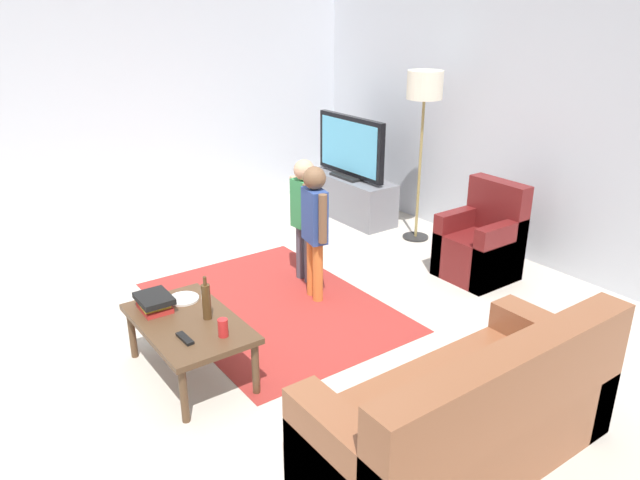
{
  "coord_description": "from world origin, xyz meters",
  "views": [
    {
      "loc": [
        3.61,
        -1.99,
        2.41
      ],
      "look_at": [
        0.0,
        0.6,
        0.65
      ],
      "focal_mm": 33.81,
      "sensor_mm": 36.0,
      "label": 1
    }
  ],
  "objects_px": {
    "floor_lamp": "(424,95)",
    "book_stack": "(154,302)",
    "coffee_table": "(189,327)",
    "tv_remote": "(185,338)",
    "soda_can": "(223,328)",
    "armchair": "(482,246)",
    "plate": "(184,299)",
    "couch": "(472,421)",
    "child_center": "(315,221)",
    "bottle": "(206,301)",
    "child_near_tv": "(304,210)",
    "tv": "(350,148)",
    "tv_stand": "(351,198)"
  },
  "relations": [
    {
      "from": "tv_stand",
      "to": "child_center",
      "type": "height_order",
      "value": "child_center"
    },
    {
      "from": "couch",
      "to": "child_center",
      "type": "relative_size",
      "value": 1.53
    },
    {
      "from": "floor_lamp",
      "to": "child_near_tv",
      "type": "xyz_separation_m",
      "value": [
        0.17,
        -1.59,
        -0.86
      ]
    },
    {
      "from": "armchair",
      "to": "plate",
      "type": "distance_m",
      "value": 2.82
    },
    {
      "from": "book_stack",
      "to": "tv",
      "type": "bearing_deg",
      "value": 118.59
    },
    {
      "from": "child_center",
      "to": "plate",
      "type": "xyz_separation_m",
      "value": [
        0.16,
        -1.27,
        -0.28
      ]
    },
    {
      "from": "armchair",
      "to": "book_stack",
      "type": "distance_m",
      "value": 3.05
    },
    {
      "from": "child_near_tv",
      "to": "book_stack",
      "type": "height_order",
      "value": "child_near_tv"
    },
    {
      "from": "tv",
      "to": "armchair",
      "type": "xyz_separation_m",
      "value": [
        2.01,
        -0.02,
        -0.55
      ]
    },
    {
      "from": "soda_can",
      "to": "plate",
      "type": "bearing_deg",
      "value": 180.0
    },
    {
      "from": "tv_stand",
      "to": "tv_remote",
      "type": "height_order",
      "value": "tv_stand"
    },
    {
      "from": "soda_can",
      "to": "armchair",
      "type": "bearing_deg",
      "value": 94.89
    },
    {
      "from": "tv_stand",
      "to": "child_near_tv",
      "type": "xyz_separation_m",
      "value": [
        1.13,
        -1.43,
        0.44
      ]
    },
    {
      "from": "armchair",
      "to": "coffee_table",
      "type": "xyz_separation_m",
      "value": [
        -0.08,
        -2.9,
        0.07
      ]
    },
    {
      "from": "armchair",
      "to": "child_near_tv",
      "type": "height_order",
      "value": "child_near_tv"
    },
    {
      "from": "armchair",
      "to": "tv_remote",
      "type": "distance_m",
      "value": 3.02
    },
    {
      "from": "armchair",
      "to": "tv",
      "type": "bearing_deg",
      "value": 179.47
    },
    {
      "from": "tv_remote",
      "to": "soda_can",
      "type": "relative_size",
      "value": 1.42
    },
    {
      "from": "soda_can",
      "to": "plate",
      "type": "distance_m",
      "value": 0.62
    },
    {
      "from": "book_stack",
      "to": "tv_remote",
      "type": "relative_size",
      "value": 1.66
    },
    {
      "from": "plate",
      "to": "armchair",
      "type": "bearing_deg",
      "value": 82.25
    },
    {
      "from": "floor_lamp",
      "to": "bottle",
      "type": "distance_m",
      "value": 3.29
    },
    {
      "from": "tv_stand",
      "to": "armchair",
      "type": "height_order",
      "value": "armchair"
    },
    {
      "from": "coffee_table",
      "to": "plate",
      "type": "distance_m",
      "value": 0.32
    },
    {
      "from": "floor_lamp",
      "to": "tv_remote",
      "type": "xyz_separation_m",
      "value": [
        1.2,
        -3.21,
        -1.11
      ]
    },
    {
      "from": "tv",
      "to": "plate",
      "type": "height_order",
      "value": "tv"
    },
    {
      "from": "floor_lamp",
      "to": "tv_stand",
      "type": "bearing_deg",
      "value": -170.96
    },
    {
      "from": "tv_remote",
      "to": "plate",
      "type": "distance_m",
      "value": 0.56
    },
    {
      "from": "child_center",
      "to": "tv_remote",
      "type": "xyz_separation_m",
      "value": [
        0.68,
        -1.49,
        -0.28
      ]
    },
    {
      "from": "armchair",
      "to": "soda_can",
      "type": "bearing_deg",
      "value": -85.11
    },
    {
      "from": "tv_stand",
      "to": "plate",
      "type": "height_order",
      "value": "tv_stand"
    },
    {
      "from": "tv_stand",
      "to": "bottle",
      "type": "distance_m",
      "value": 3.46
    },
    {
      "from": "floor_lamp",
      "to": "tv_remote",
      "type": "relative_size",
      "value": 10.47
    },
    {
      "from": "coffee_table",
      "to": "tv_remote",
      "type": "distance_m",
      "value": 0.26
    },
    {
      "from": "couch",
      "to": "child_near_tv",
      "type": "xyz_separation_m",
      "value": [
        -2.52,
        0.63,
        0.4
      ]
    },
    {
      "from": "book_stack",
      "to": "plate",
      "type": "height_order",
      "value": "book_stack"
    },
    {
      "from": "tv_stand",
      "to": "coffee_table",
      "type": "relative_size",
      "value": 1.2
    },
    {
      "from": "floor_lamp",
      "to": "book_stack",
      "type": "bearing_deg",
      "value": -77.69
    },
    {
      "from": "coffee_table",
      "to": "soda_can",
      "type": "relative_size",
      "value": 8.33
    },
    {
      "from": "couch",
      "to": "coffee_table",
      "type": "distance_m",
      "value": 1.93
    },
    {
      "from": "couch",
      "to": "child_center",
      "type": "height_order",
      "value": "child_center"
    },
    {
      "from": "floor_lamp",
      "to": "plate",
      "type": "distance_m",
      "value": 3.26
    },
    {
      "from": "tv",
      "to": "coffee_table",
      "type": "bearing_deg",
      "value": -56.44
    },
    {
      "from": "tv",
      "to": "book_stack",
      "type": "bearing_deg",
      "value": -61.41
    },
    {
      "from": "armchair",
      "to": "bottle",
      "type": "bearing_deg",
      "value": -90.63
    },
    {
      "from": "coffee_table",
      "to": "floor_lamp",
      "type": "bearing_deg",
      "value": 107.58
    },
    {
      "from": "child_near_tv",
      "to": "soda_can",
      "type": "distance_m",
      "value": 1.81
    },
    {
      "from": "bottle",
      "to": "tv_remote",
      "type": "distance_m",
      "value": 0.32
    },
    {
      "from": "child_center",
      "to": "bottle",
      "type": "distance_m",
      "value": 1.35
    },
    {
      "from": "coffee_table",
      "to": "armchair",
      "type": "bearing_deg",
      "value": 88.4
    }
  ]
}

